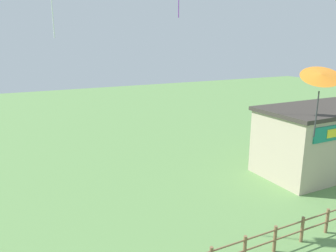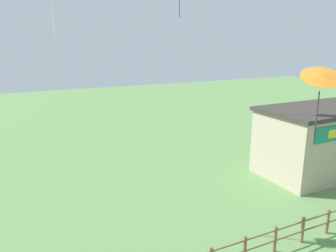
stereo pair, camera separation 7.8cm
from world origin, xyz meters
TOP-DOWN VIEW (x-y plane):
  - seaside_building at (12.90, 12.31)m, footprint 8.34×4.68m
  - kite_orange_delta at (4.55, 6.17)m, footprint 1.89×1.87m

SIDE VIEW (x-z plane):
  - seaside_building at x=12.90m, z-range 0.02..4.42m
  - kite_orange_delta at x=4.55m, z-range 6.02..8.60m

